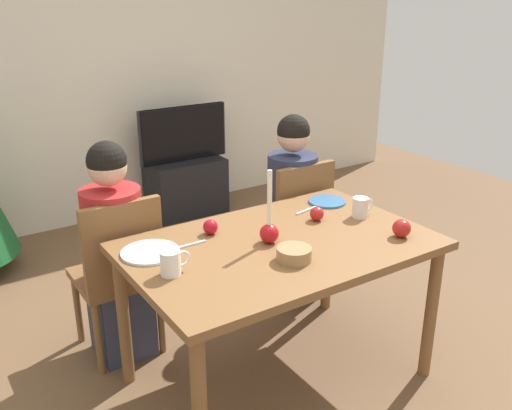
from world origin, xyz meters
TOP-DOWN VIEW (x-y plane):
  - ground_plane at (0.00, 0.00)m, footprint 7.68×7.68m
  - back_wall at (0.00, 2.60)m, footprint 6.40×0.10m
  - dining_table at (0.00, 0.00)m, footprint 1.40×0.90m
  - chair_left at (-0.57, 0.61)m, footprint 0.40×0.40m
  - chair_right at (0.55, 0.61)m, footprint 0.40×0.40m
  - person_left_child at (-0.57, 0.64)m, footprint 0.30×0.30m
  - person_right_child at (0.55, 0.64)m, footprint 0.30×0.30m
  - tv_stand at (0.65, 2.30)m, footprint 0.64×0.40m
  - tv at (0.65, 2.30)m, footprint 0.79×0.05m
  - candle_centerpiece at (-0.04, 0.03)m, footprint 0.09×0.09m
  - plate_left at (-0.55, 0.22)m, footprint 0.26×0.26m
  - plate_right at (0.52, 0.28)m, footprint 0.20×0.20m
  - mug_left at (-0.55, -0.01)m, footprint 0.13×0.08m
  - mug_right at (0.53, 0.03)m, footprint 0.13×0.08m
  - fork_left at (-0.37, 0.19)m, footprint 0.18×0.02m
  - fork_right at (0.36, 0.24)m, footprint 0.18×0.05m
  - bowl_walnuts at (-0.06, -0.18)m, footprint 0.15×0.15m
  - apple_near_candle at (0.31, 0.11)m, footprint 0.07×0.07m
  - apple_by_left_plate at (0.51, -0.26)m, footprint 0.09×0.09m
  - apple_by_right_mug at (-0.22, 0.26)m, footprint 0.07×0.07m

SIDE VIEW (x-z plane):
  - ground_plane at x=0.00m, z-range 0.00..0.00m
  - tv_stand at x=0.65m, z-range 0.00..0.48m
  - chair_left at x=-0.57m, z-range 0.06..0.96m
  - chair_right at x=0.55m, z-range 0.06..0.96m
  - person_left_child at x=-0.57m, z-range -0.02..1.16m
  - person_right_child at x=0.55m, z-range -0.02..1.16m
  - dining_table at x=0.00m, z-range 0.29..1.04m
  - tv at x=0.65m, z-range 0.48..0.94m
  - fork_left at x=-0.37m, z-range 0.75..0.76m
  - fork_right at x=0.36m, z-range 0.75..0.76m
  - plate_left at x=-0.55m, z-range 0.75..0.76m
  - plate_right at x=0.52m, z-range 0.75..0.76m
  - bowl_walnuts at x=-0.06m, z-range 0.75..0.81m
  - apple_near_candle at x=0.31m, z-range 0.75..0.82m
  - apple_by_right_mug at x=-0.22m, z-range 0.75..0.82m
  - apple_by_left_plate at x=0.51m, z-range 0.75..0.84m
  - mug_right at x=0.53m, z-range 0.75..0.85m
  - mug_left at x=-0.55m, z-range 0.75..0.86m
  - candle_centerpiece at x=-0.04m, z-range 0.65..0.99m
  - back_wall at x=0.00m, z-range 0.00..2.60m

